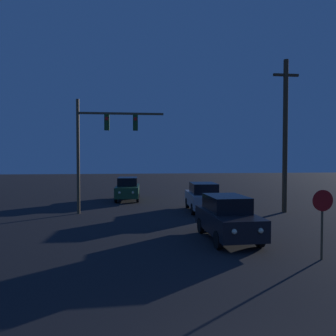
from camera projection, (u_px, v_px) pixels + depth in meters
name	position (u px, v px, depth m)	size (l,w,h in m)	color
car_near	(227.00, 217.00, 12.79)	(1.82, 4.11, 1.69)	black
car_mid	(203.00, 197.00, 19.40)	(1.85, 4.12, 1.69)	#99999E
car_far	(128.00, 189.00, 24.42)	(1.84, 4.12, 1.69)	#1E4728
traffic_signal_mast	(100.00, 138.00, 18.59)	(4.94, 0.30, 6.48)	brown
stop_sign	(322.00, 211.00, 10.20)	(0.67, 0.07, 2.20)	brown
utility_pole	(285.00, 134.00, 18.92)	(1.50, 0.28, 8.82)	#4C3823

